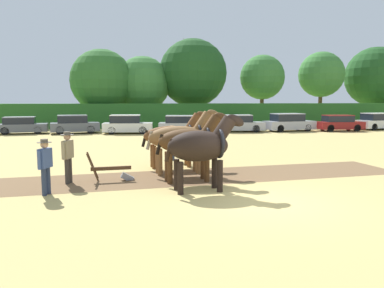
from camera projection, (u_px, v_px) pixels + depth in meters
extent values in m
plane|color=tan|center=(261.00, 202.00, 10.41)|extent=(240.00, 240.00, 0.00)
cube|color=brown|center=(79.00, 183.00, 12.78)|extent=(24.28, 5.61, 0.01)
cube|color=#286023|center=(172.00, 116.00, 37.96)|extent=(67.84, 1.74, 2.44)
cylinder|color=#4C3823|center=(103.00, 112.00, 39.75)|extent=(0.44, 0.44, 2.99)
sphere|color=#2D6628|center=(102.00, 81.00, 39.36)|extent=(6.59, 6.59, 6.59)
cylinder|color=#423323|center=(143.00, 112.00, 41.16)|extent=(0.44, 0.44, 2.89)
sphere|color=#387533|center=(143.00, 84.00, 40.80)|extent=(5.99, 5.99, 5.99)
cylinder|color=brown|center=(193.00, 108.00, 42.12)|extent=(0.44, 0.44, 3.71)
sphere|color=#1E4C1E|center=(193.00, 73.00, 41.66)|extent=(7.54, 7.54, 7.54)
cylinder|color=#4C3823|center=(262.00, 107.00, 43.04)|extent=(0.44, 0.44, 3.98)
sphere|color=#387533|center=(262.00, 77.00, 42.65)|extent=(5.07, 5.07, 5.07)
cylinder|color=#4C3823|center=(320.00, 106.00, 43.38)|extent=(0.44, 0.44, 4.28)
sphere|color=#387533|center=(321.00, 74.00, 42.96)|extent=(5.18, 5.18, 5.18)
cylinder|color=#4C3823|center=(373.00, 108.00, 45.37)|extent=(0.44, 0.44, 3.61)
sphere|color=#1E4C1E|center=(375.00, 77.00, 44.93)|extent=(7.08, 7.08, 7.08)
cylinder|color=gray|center=(184.00, 96.00, 80.28)|extent=(2.23, 2.23, 7.15)
cone|color=slate|center=(184.00, 58.00, 79.34)|extent=(2.45, 2.45, 8.74)
ellipsoid|color=black|center=(198.00, 146.00, 11.44)|extent=(2.01, 1.20, 0.95)
cylinder|color=black|center=(214.00, 173.00, 11.97)|extent=(0.18, 0.18, 0.99)
cylinder|color=black|center=(220.00, 176.00, 11.44)|extent=(0.18, 0.18, 0.99)
cylinder|color=black|center=(177.00, 175.00, 11.66)|extent=(0.18, 0.18, 0.99)
cylinder|color=black|center=(180.00, 178.00, 11.14)|extent=(0.18, 0.18, 0.99)
cylinder|color=black|center=(223.00, 130.00, 11.59)|extent=(0.85, 0.54, 0.88)
ellipsoid|color=black|center=(235.00, 120.00, 11.65)|extent=(0.70, 0.33, 0.54)
cube|color=black|center=(229.00, 123.00, 11.61)|extent=(0.40, 0.12, 0.53)
cylinder|color=black|center=(169.00, 150.00, 11.23)|extent=(0.31, 0.15, 0.71)
torus|color=black|center=(219.00, 143.00, 11.60)|extent=(0.22, 0.96, 0.96)
ellipsoid|color=#513319|center=(187.00, 141.00, 12.83)|extent=(2.08, 1.10, 0.83)
cylinder|color=#513319|center=(203.00, 165.00, 13.33)|extent=(0.18, 0.18, 1.04)
cylinder|color=#513319|center=(207.00, 167.00, 12.86)|extent=(0.18, 0.18, 1.04)
cylinder|color=#513319|center=(167.00, 166.00, 13.00)|extent=(0.18, 0.18, 1.04)
cylinder|color=#513319|center=(170.00, 169.00, 12.54)|extent=(0.18, 0.18, 1.04)
cylinder|color=#513319|center=(211.00, 127.00, 12.98)|extent=(0.82, 0.48, 0.88)
ellipsoid|color=#513319|center=(222.00, 118.00, 13.05)|extent=(0.70, 0.33, 0.54)
cube|color=black|center=(216.00, 121.00, 13.01)|extent=(0.42, 0.13, 0.56)
cylinder|color=black|center=(160.00, 144.00, 12.60)|extent=(0.31, 0.15, 0.71)
torus|color=black|center=(206.00, 139.00, 12.99)|extent=(0.21, 0.86, 0.86)
ellipsoid|color=brown|center=(178.00, 137.00, 14.21)|extent=(2.37, 1.16, 0.86)
cylinder|color=brown|center=(195.00, 159.00, 14.74)|extent=(0.18, 0.18, 1.02)
cylinder|color=brown|center=(198.00, 161.00, 14.26)|extent=(0.18, 0.18, 1.02)
cylinder|color=brown|center=(158.00, 160.00, 14.37)|extent=(0.18, 0.18, 1.02)
cylinder|color=brown|center=(160.00, 162.00, 13.89)|extent=(0.18, 0.18, 1.02)
cylinder|color=brown|center=(202.00, 123.00, 14.39)|extent=(0.88, 0.50, 0.96)
ellipsoid|color=brown|center=(214.00, 115.00, 14.47)|extent=(0.70, 0.33, 0.54)
cube|color=gray|center=(208.00, 118.00, 14.42)|extent=(0.46, 0.13, 0.61)
cylinder|color=gray|center=(150.00, 140.00, 13.95)|extent=(0.31, 0.15, 0.71)
torus|color=black|center=(198.00, 135.00, 14.40)|extent=(0.21, 0.89, 0.88)
ellipsoid|color=brown|center=(171.00, 136.00, 15.60)|extent=(2.35, 1.12, 0.83)
cylinder|color=brown|center=(186.00, 154.00, 16.12)|extent=(0.18, 0.18, 0.95)
cylinder|color=brown|center=(189.00, 156.00, 15.66)|extent=(0.18, 0.18, 0.95)
cylinder|color=brown|center=(152.00, 156.00, 15.75)|extent=(0.18, 0.18, 0.95)
cylinder|color=brown|center=(154.00, 157.00, 15.29)|extent=(0.18, 0.18, 0.95)
cylinder|color=brown|center=(193.00, 123.00, 15.78)|extent=(0.85, 0.48, 0.93)
ellipsoid|color=brown|center=(203.00, 116.00, 15.86)|extent=(0.70, 0.33, 0.54)
cube|color=black|center=(197.00, 119.00, 15.81)|extent=(0.45, 0.13, 0.59)
cylinder|color=black|center=(145.00, 139.00, 15.35)|extent=(0.31, 0.15, 0.71)
torus|color=black|center=(189.00, 134.00, 15.79)|extent=(0.20, 0.86, 0.85)
cube|color=#4C331E|center=(111.00, 168.00, 13.00)|extent=(1.38, 0.25, 0.12)
cube|color=#939399|center=(127.00, 177.00, 13.18)|extent=(0.50, 0.25, 0.39)
cylinder|color=#4C331E|center=(93.00, 165.00, 13.02)|extent=(0.40, 0.10, 0.96)
cylinder|color=#4C331E|center=(93.00, 167.00, 12.64)|extent=(0.40, 0.10, 0.96)
cylinder|color=#38332D|center=(70.00, 170.00, 12.76)|extent=(0.14, 0.14, 0.86)
cylinder|color=#38332D|center=(67.00, 171.00, 12.54)|extent=(0.14, 0.14, 0.86)
cube|color=tan|center=(68.00, 149.00, 12.56)|extent=(0.33, 0.54, 0.61)
sphere|color=tan|center=(67.00, 137.00, 12.51)|extent=(0.23, 0.23, 0.23)
cylinder|color=tan|center=(72.00, 149.00, 12.86)|extent=(0.09, 0.09, 0.57)
cylinder|color=tan|center=(64.00, 151.00, 12.27)|extent=(0.09, 0.09, 0.57)
cylinder|color=#665B4C|center=(67.00, 135.00, 12.50)|extent=(0.44, 0.44, 0.02)
cylinder|color=#665B4C|center=(67.00, 133.00, 12.50)|extent=(0.22, 0.22, 0.10)
cylinder|color=#28334C|center=(171.00, 151.00, 17.61)|extent=(0.14, 0.14, 0.79)
cylinder|color=#28334C|center=(173.00, 152.00, 17.43)|extent=(0.14, 0.14, 0.79)
cube|color=tan|center=(172.00, 137.00, 17.44)|extent=(0.37, 0.50, 0.56)
sphere|color=tan|center=(172.00, 129.00, 17.39)|extent=(0.22, 0.22, 0.22)
cylinder|color=tan|center=(169.00, 137.00, 17.67)|extent=(0.09, 0.09, 0.53)
cylinder|color=tan|center=(175.00, 138.00, 17.21)|extent=(0.09, 0.09, 0.53)
cylinder|color=tan|center=(172.00, 128.00, 17.38)|extent=(0.41, 0.41, 0.02)
cylinder|color=tan|center=(172.00, 126.00, 17.38)|extent=(0.20, 0.20, 0.10)
cylinder|color=#28334C|center=(48.00, 180.00, 11.23)|extent=(0.14, 0.14, 0.82)
cylinder|color=#28334C|center=(44.00, 182.00, 11.02)|extent=(0.14, 0.14, 0.82)
cube|color=#3D5184|center=(45.00, 158.00, 11.04)|extent=(0.35, 0.52, 0.58)
sphere|color=tan|center=(44.00, 145.00, 11.00)|extent=(0.22, 0.22, 0.22)
cylinder|color=#3D5184|center=(50.00, 157.00, 11.32)|extent=(0.09, 0.09, 0.54)
cylinder|color=#3D5184|center=(39.00, 160.00, 10.77)|extent=(0.09, 0.09, 0.54)
cylinder|color=#665B4C|center=(44.00, 142.00, 10.99)|extent=(0.42, 0.42, 0.02)
cylinder|color=#665B4C|center=(44.00, 141.00, 10.98)|extent=(0.21, 0.21, 0.10)
cube|color=#565B66|center=(23.00, 128.00, 31.13)|extent=(4.20, 2.41, 0.65)
cube|color=black|center=(20.00, 121.00, 31.00)|extent=(2.60, 1.97, 0.53)
cube|color=#565B66|center=(19.00, 117.00, 30.97)|extent=(2.60, 1.97, 0.06)
cylinder|color=black|center=(39.00, 129.00, 32.26)|extent=(0.67, 0.32, 0.64)
cylinder|color=black|center=(38.00, 130.00, 30.78)|extent=(0.67, 0.32, 0.64)
cylinder|color=black|center=(8.00, 130.00, 31.53)|extent=(0.67, 0.32, 0.64)
cylinder|color=black|center=(5.00, 131.00, 30.04)|extent=(0.67, 0.32, 0.64)
cube|color=#565B66|center=(75.00, 127.00, 31.49)|extent=(4.19, 2.53, 0.71)
cube|color=black|center=(72.00, 119.00, 31.35)|extent=(2.62, 2.06, 0.59)
cube|color=#565B66|center=(72.00, 115.00, 31.31)|extent=(2.62, 2.06, 0.06)
cylinder|color=black|center=(90.00, 128.00, 32.66)|extent=(0.71, 0.34, 0.68)
cylinder|color=black|center=(91.00, 130.00, 31.14)|extent=(0.71, 0.34, 0.68)
cylinder|color=black|center=(60.00, 129.00, 31.89)|extent=(0.71, 0.34, 0.68)
cylinder|color=black|center=(60.00, 130.00, 30.37)|extent=(0.71, 0.34, 0.68)
cube|color=silver|center=(128.00, 127.00, 31.32)|extent=(4.16, 1.99, 0.72)
cube|color=black|center=(125.00, 119.00, 31.22)|extent=(2.52, 1.72, 0.61)
cube|color=silver|center=(125.00, 115.00, 31.18)|extent=(2.52, 1.72, 0.06)
cylinder|color=black|center=(144.00, 129.00, 32.21)|extent=(0.65, 0.26, 0.64)
cylinder|color=black|center=(143.00, 130.00, 30.69)|extent=(0.65, 0.26, 0.64)
cylinder|color=black|center=(114.00, 129.00, 32.00)|extent=(0.65, 0.26, 0.64)
cylinder|color=black|center=(112.00, 131.00, 30.48)|extent=(0.65, 0.26, 0.64)
cube|color=#A8A8B2|center=(182.00, 127.00, 32.34)|extent=(4.13, 2.33, 0.68)
cube|color=black|center=(180.00, 119.00, 32.26)|extent=(2.55, 1.94, 0.56)
cube|color=#A8A8B2|center=(180.00, 116.00, 32.22)|extent=(2.55, 1.94, 0.06)
cylinder|color=black|center=(196.00, 128.00, 33.17)|extent=(0.65, 0.30, 0.62)
cylinder|color=black|center=(196.00, 130.00, 31.57)|extent=(0.65, 0.30, 0.62)
cylinder|color=black|center=(168.00, 128.00, 33.15)|extent=(0.65, 0.30, 0.62)
cylinder|color=black|center=(167.00, 130.00, 31.55)|extent=(0.65, 0.30, 0.62)
cube|color=#A8A8B2|center=(239.00, 126.00, 32.99)|extent=(4.49, 2.16, 0.69)
cube|color=black|center=(236.00, 119.00, 32.90)|extent=(2.73, 1.85, 0.57)
cube|color=#A8A8B2|center=(236.00, 115.00, 32.87)|extent=(2.73, 1.85, 0.06)
cylinder|color=black|center=(252.00, 127.00, 33.92)|extent=(0.67, 0.27, 0.65)
cylinder|color=black|center=(256.00, 129.00, 32.30)|extent=(0.67, 0.27, 0.65)
cylinder|color=black|center=(222.00, 128.00, 33.73)|extent=(0.67, 0.27, 0.65)
cylinder|color=black|center=(225.00, 129.00, 32.12)|extent=(0.67, 0.27, 0.65)
cube|color=#A8A8B2|center=(289.00, 125.00, 33.77)|extent=(4.66, 2.46, 0.74)
cube|color=black|center=(287.00, 118.00, 33.63)|extent=(2.87, 2.02, 0.62)
cube|color=#A8A8B2|center=(287.00, 114.00, 33.59)|extent=(2.87, 2.02, 0.06)
cylinder|color=black|center=(298.00, 127.00, 34.96)|extent=(0.66, 0.31, 0.64)
cylinder|color=black|center=(308.00, 128.00, 33.41)|extent=(0.66, 0.31, 0.64)
cylinder|color=black|center=(271.00, 127.00, 34.19)|extent=(0.66, 0.31, 0.64)
cylinder|color=black|center=(280.00, 129.00, 32.64)|extent=(0.66, 0.31, 0.64)
cube|color=maroon|center=(340.00, 125.00, 33.91)|extent=(4.07, 1.86, 0.66)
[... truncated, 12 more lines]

